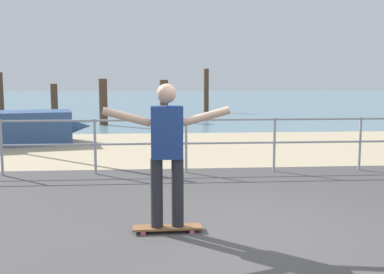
{
  "coord_description": "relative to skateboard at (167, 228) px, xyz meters",
  "views": [
    {
      "loc": [
        -0.99,
        -5.08,
        1.8
      ],
      "look_at": [
        -0.43,
        2.0,
        0.9
      ],
      "focal_mm": 43.84,
      "sensor_mm": 36.0,
      "label": 1
    }
  ],
  "objects": [
    {
      "name": "ground_plane",
      "position": [
        0.86,
        -1.19,
        -0.07
      ],
      "size": [
        24.0,
        10.0,
        0.04
      ],
      "primitive_type": "cube",
      "color": "#474444",
      "rests_on": "ground"
    },
    {
      "name": "groyne_post_0",
      "position": [
        -6.74,
        15.38,
        0.95
      ],
      "size": [
        0.31,
        0.31,
        2.04
      ],
      "primitive_type": "cylinder",
      "color": "#513826",
      "rests_on": "ground"
    },
    {
      "name": "skateboard",
      "position": [
        0.0,
        0.0,
        0.0
      ],
      "size": [
        0.8,
        0.21,
        0.08
      ],
      "color": "brown",
      "rests_on": "ground"
    },
    {
      "name": "railing_fence",
      "position": [
        -1.24,
        3.41,
        0.63
      ],
      "size": [
        13.54,
        0.05,
        1.05
      ],
      "color": "#9EA0A5",
      "rests_on": "ground"
    },
    {
      "name": "groyne_post_3",
      "position": [
        0.24,
        14.04,
        0.79
      ],
      "size": [
        0.35,
        0.35,
        1.72
      ],
      "primitive_type": "cylinder",
      "color": "#513826",
      "rests_on": "ground"
    },
    {
      "name": "groyne_post_2",
      "position": [
        -2.08,
        12.71,
        0.82
      ],
      "size": [
        0.31,
        0.31,
        1.77
      ],
      "primitive_type": "cylinder",
      "color": "#513826",
      "rests_on": "ground"
    },
    {
      "name": "groyne_post_4",
      "position": [
        2.57,
        19.32,
        1.07
      ],
      "size": [
        0.27,
        0.27,
        2.28
      ],
      "primitive_type": "cylinder",
      "color": "#513826",
      "rests_on": "ground"
    },
    {
      "name": "sea_surface",
      "position": [
        0.86,
        34.81,
        -0.07
      ],
      "size": [
        72.0,
        50.0,
        0.04
      ],
      "primitive_type": "cube",
      "color": "slate",
      "rests_on": "ground"
    },
    {
      "name": "groyne_post_1",
      "position": [
        -4.41,
        15.13,
        0.71
      ],
      "size": [
        0.29,
        0.29,
        1.56
      ],
      "primitive_type": "cylinder",
      "color": "#513826",
      "rests_on": "ground"
    },
    {
      "name": "skateboarder",
      "position": [
        0.0,
        -0.0,
        0.95
      ],
      "size": [
        1.45,
        0.22,
        1.65
      ],
      "color": "#26262B",
      "rests_on": "skateboard"
    },
    {
      "name": "beach_strip",
      "position": [
        0.86,
        6.81,
        -0.07
      ],
      "size": [
        24.0,
        6.0,
        0.04
      ],
      "primitive_type": "cube",
      "color": "tan",
      "rests_on": "ground"
    }
  ]
}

